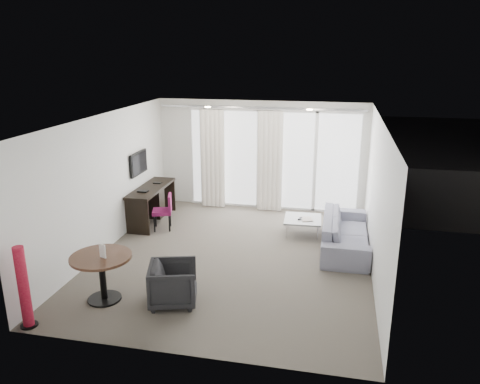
% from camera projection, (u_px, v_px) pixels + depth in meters
% --- Properties ---
extents(floor, '(5.00, 6.00, 0.00)m').
position_uv_depth(floor, '(233.00, 257.00, 8.78)').
color(floor, '#554E44').
rests_on(floor, ground).
extents(ceiling, '(5.00, 6.00, 0.00)m').
position_uv_depth(ceiling, '(233.00, 119.00, 8.02)').
color(ceiling, white).
rests_on(ceiling, ground).
extents(wall_left, '(0.00, 6.00, 2.60)m').
position_uv_depth(wall_left, '(105.00, 183.00, 8.90)').
color(wall_left, silver).
rests_on(wall_left, ground).
extents(wall_right, '(0.00, 6.00, 2.60)m').
position_uv_depth(wall_right, '(377.00, 200.00, 7.90)').
color(wall_right, silver).
rests_on(wall_right, ground).
extents(wall_front, '(5.00, 0.00, 2.60)m').
position_uv_depth(wall_front, '(178.00, 262.00, 5.59)').
color(wall_front, silver).
rests_on(wall_front, ground).
extents(window_panel, '(4.00, 0.02, 2.38)m').
position_uv_depth(window_panel, '(273.00, 160.00, 11.16)').
color(window_panel, white).
rests_on(window_panel, ground).
extents(window_frame, '(4.10, 0.06, 2.44)m').
position_uv_depth(window_frame, '(273.00, 160.00, 11.15)').
color(window_frame, white).
rests_on(window_frame, ground).
extents(curtain_left, '(0.60, 0.20, 2.38)m').
position_uv_depth(curtain_left, '(213.00, 159.00, 11.29)').
color(curtain_left, white).
rests_on(curtain_left, ground).
extents(curtain_right, '(0.60, 0.20, 2.38)m').
position_uv_depth(curtain_right, '(270.00, 162.00, 11.02)').
color(curtain_right, white).
rests_on(curtain_right, ground).
extents(curtain_track, '(4.80, 0.04, 0.04)m').
position_uv_depth(curtain_track, '(260.00, 108.00, 10.70)').
color(curtain_track, '#B2B2B7').
rests_on(curtain_track, ceiling).
extents(downlight_a, '(0.12, 0.12, 0.02)m').
position_uv_depth(downlight_a, '(208.00, 107.00, 9.70)').
color(downlight_a, '#FFE0B2').
rests_on(downlight_a, ceiling).
extents(downlight_b, '(0.12, 0.12, 0.02)m').
position_uv_depth(downlight_b, '(309.00, 110.00, 9.28)').
color(downlight_b, '#FFE0B2').
rests_on(downlight_b, ceiling).
extents(desk, '(0.54, 1.71, 0.80)m').
position_uv_depth(desk, '(152.00, 204.00, 10.49)').
color(desk, black).
rests_on(desk, floor).
extents(tv, '(0.05, 0.80, 0.50)m').
position_uv_depth(tv, '(139.00, 163.00, 10.23)').
color(tv, black).
rests_on(tv, wall_left).
extents(desk_chair, '(0.52, 0.50, 0.78)m').
position_uv_depth(desk_chair, '(162.00, 212.00, 10.04)').
color(desk_chair, '#7C174C').
rests_on(desk_chair, floor).
extents(round_table, '(1.23, 1.23, 0.74)m').
position_uv_depth(round_table, '(103.00, 278.00, 7.19)').
color(round_table, '#412618').
rests_on(round_table, floor).
extents(menu_card, '(0.12, 0.06, 0.22)m').
position_uv_depth(menu_card, '(103.00, 259.00, 7.03)').
color(menu_card, white).
rests_on(menu_card, round_table).
extents(red_lamp, '(0.32, 0.32, 1.21)m').
position_uv_depth(red_lamp, '(24.00, 287.00, 6.43)').
color(red_lamp, maroon).
rests_on(red_lamp, floor).
extents(tub_armchair, '(0.88, 0.86, 0.65)m').
position_uv_depth(tub_armchair, '(173.00, 284.00, 7.11)').
color(tub_armchair, black).
rests_on(tub_armchair, floor).
extents(coffee_table, '(0.79, 0.79, 0.34)m').
position_uv_depth(coffee_table, '(303.00, 226.00, 9.85)').
color(coffee_table, gray).
rests_on(coffee_table, floor).
extents(remote, '(0.09, 0.16, 0.02)m').
position_uv_depth(remote, '(300.00, 218.00, 9.76)').
color(remote, black).
rests_on(remote, coffee_table).
extents(magazine, '(0.26, 0.29, 0.01)m').
position_uv_depth(magazine, '(307.00, 219.00, 9.74)').
color(magazine, gray).
rests_on(magazine, coffee_table).
extents(sofa, '(0.87, 2.23, 0.65)m').
position_uv_depth(sofa, '(346.00, 232.00, 9.10)').
color(sofa, slate).
rests_on(sofa, floor).
extents(terrace_slab, '(5.60, 3.00, 0.12)m').
position_uv_depth(terrace_slab, '(280.00, 192.00, 12.95)').
color(terrace_slab, '#4D4D50').
rests_on(terrace_slab, ground).
extents(rattan_chair_a, '(0.70, 0.70, 0.80)m').
position_uv_depth(rattan_chair_a, '(303.00, 178.00, 12.60)').
color(rattan_chair_a, brown).
rests_on(rattan_chair_a, terrace_slab).
extents(rattan_chair_b, '(0.76, 0.76, 0.84)m').
position_uv_depth(rattan_chair_b, '(327.00, 183.00, 12.09)').
color(rattan_chair_b, brown).
rests_on(rattan_chair_b, terrace_slab).
extents(rattan_table, '(0.55, 0.55, 0.46)m').
position_uv_depth(rattan_table, '(306.00, 192.00, 11.99)').
color(rattan_table, brown).
rests_on(rattan_table, terrace_slab).
extents(balustrade, '(5.50, 0.06, 1.05)m').
position_uv_depth(balustrade, '(286.00, 161.00, 14.14)').
color(balustrade, '#B2B2B7').
rests_on(balustrade, terrace_slab).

